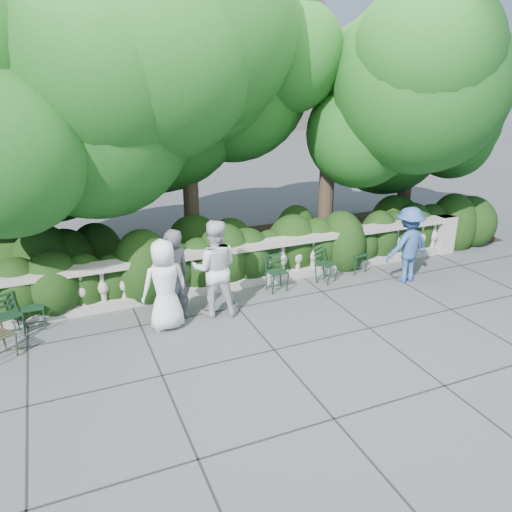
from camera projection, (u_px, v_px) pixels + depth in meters
name	position (u px, v px, depth m)	size (l,w,h in m)	color
ground	(276.00, 320.00, 9.81)	(90.00, 90.00, 0.00)	#494C50
balustrade	(242.00, 266.00, 11.19)	(12.00, 0.44, 1.00)	#9E998E
shrub_hedge	(225.00, 267.00, 12.39)	(15.00, 2.60, 1.70)	black
tree_canopy	(246.00, 100.00, 11.41)	(15.04, 6.52, 6.78)	#3F3023
chair_a	(15.00, 340.00, 9.09)	(0.44, 0.48, 0.84)	black
chair_b	(36.00, 332.00, 9.38)	(0.44, 0.48, 0.84)	black
chair_c	(280.00, 293.00, 11.00)	(0.44, 0.48, 0.84)	black
chair_d	(331.00, 283.00, 11.48)	(0.44, 0.48, 0.84)	black
chair_e	(359.00, 274.00, 12.01)	(0.44, 0.48, 0.84)	black
chair_weathered	(8.00, 361.00, 8.45)	(0.44, 0.48, 0.84)	black
person_businessman	(165.00, 285.00, 9.24)	(0.86, 0.56, 1.76)	white
person_woman_grey	(174.00, 276.00, 9.48)	(0.68, 0.45, 1.88)	#47474C
person_casual_man	(215.00, 268.00, 9.75)	(0.95, 0.74, 1.96)	silver
person_older_blue	(408.00, 245.00, 11.32)	(1.14, 0.65, 1.76)	#305291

